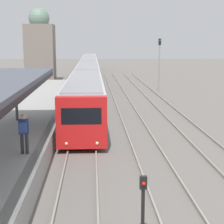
% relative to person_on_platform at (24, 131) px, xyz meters
% --- Properties ---
extents(person_on_platform, '(0.40, 0.40, 1.66)m').
position_rel_person_on_platform_xyz_m(person_on_platform, '(0.00, 0.00, 0.00)').
color(person_on_platform, '#2D2D33').
rests_on(person_on_platform, station_platform).
extents(train_near, '(2.60, 66.22, 3.04)m').
position_rel_person_on_platform_xyz_m(train_near, '(2.25, 36.38, -0.35)').
color(train_near, red).
rests_on(train_near, ground_plane).
extents(signal_post_near, '(0.20, 0.21, 1.99)m').
position_rel_person_on_platform_xyz_m(signal_post_near, '(4.20, -5.35, -0.81)').
color(signal_post_near, black).
rests_on(signal_post_near, ground_plane).
extents(signal_mast_far, '(0.28, 0.29, 5.96)m').
position_rel_person_on_platform_xyz_m(signal_mast_far, '(10.37, 27.23, 1.64)').
color(signal_mast_far, gray).
rests_on(signal_mast_far, ground_plane).
extents(distant_domed_building, '(4.00, 4.00, 10.25)m').
position_rel_person_on_platform_xyz_m(distant_domed_building, '(-4.55, 38.89, 2.74)').
color(distant_domed_building, slate).
rests_on(distant_domed_building, ground_plane).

